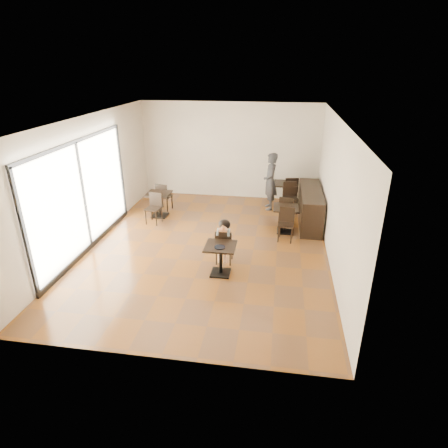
% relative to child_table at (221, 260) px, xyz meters
% --- Properties ---
extents(floor, '(6.00, 8.00, 0.01)m').
position_rel_child_table_xyz_m(floor, '(-0.54, 1.28, -0.35)').
color(floor, brown).
rests_on(floor, ground).
extents(ceiling, '(6.00, 8.00, 0.01)m').
position_rel_child_table_xyz_m(ceiling, '(-0.54, 1.28, 2.85)').
color(ceiling, silver).
rests_on(ceiling, floor).
extents(wall_back, '(6.00, 0.01, 3.20)m').
position_rel_child_table_xyz_m(wall_back, '(-0.54, 5.28, 1.25)').
color(wall_back, beige).
rests_on(wall_back, floor).
extents(wall_front, '(6.00, 0.01, 3.20)m').
position_rel_child_table_xyz_m(wall_front, '(-0.54, -2.72, 1.25)').
color(wall_front, beige).
rests_on(wall_front, floor).
extents(wall_left, '(0.01, 8.00, 3.20)m').
position_rel_child_table_xyz_m(wall_left, '(-3.54, 1.28, 1.25)').
color(wall_left, beige).
rests_on(wall_left, floor).
extents(wall_right, '(0.01, 8.00, 3.20)m').
position_rel_child_table_xyz_m(wall_right, '(2.46, 1.28, 1.25)').
color(wall_right, beige).
rests_on(wall_right, floor).
extents(storefront_window, '(0.04, 4.50, 2.60)m').
position_rel_child_table_xyz_m(storefront_window, '(-3.51, 0.78, 1.05)').
color(storefront_window, white).
rests_on(storefront_window, floor).
extents(child_table, '(0.67, 0.67, 0.71)m').
position_rel_child_table_xyz_m(child_table, '(0.00, 0.00, 0.00)').
color(child_table, black).
rests_on(child_table, floor).
extents(child_chair, '(0.38, 0.38, 0.85)m').
position_rel_child_table_xyz_m(child_chair, '(0.00, 0.55, 0.07)').
color(child_chair, black).
rests_on(child_chair, floor).
extents(child, '(0.38, 0.54, 1.07)m').
position_rel_child_table_xyz_m(child, '(0.00, 0.55, 0.18)').
color(child, gray).
rests_on(child, child_chair).
extents(plate, '(0.24, 0.24, 0.01)m').
position_rel_child_table_xyz_m(plate, '(0.00, -0.10, 0.36)').
color(plate, black).
rests_on(plate, child_table).
extents(pizza_slice, '(0.25, 0.19, 0.06)m').
position_rel_child_table_xyz_m(pizza_slice, '(0.00, 0.36, 0.57)').
color(pizza_slice, '#EFD477').
rests_on(pizza_slice, child).
extents(adult_patron, '(0.54, 0.73, 1.81)m').
position_rel_child_table_xyz_m(adult_patron, '(0.90, 4.25, 0.55)').
color(adult_patron, '#36363B').
rests_on(adult_patron, floor).
extents(cafe_table_mid, '(0.76, 0.76, 0.73)m').
position_rel_child_table_xyz_m(cafe_table_mid, '(1.42, 2.50, 0.01)').
color(cafe_table_mid, black).
rests_on(cafe_table_mid, floor).
extents(cafe_table_left, '(0.82, 0.82, 0.74)m').
position_rel_child_table_xyz_m(cafe_table_left, '(-2.39, 3.09, 0.02)').
color(cafe_table_left, black).
rests_on(cafe_table_left, floor).
extents(cafe_table_back, '(0.87, 0.87, 0.79)m').
position_rel_child_table_xyz_m(cafe_table_back, '(1.39, 4.55, 0.04)').
color(cafe_table_back, black).
rests_on(cafe_table_back, floor).
extents(chair_mid_a, '(0.43, 0.43, 0.88)m').
position_rel_child_table_xyz_m(chair_mid_a, '(1.42, 3.05, 0.09)').
color(chair_mid_a, black).
rests_on(chair_mid_a, floor).
extents(chair_mid_b, '(0.43, 0.43, 0.88)m').
position_rel_child_table_xyz_m(chair_mid_b, '(1.42, 1.95, 0.09)').
color(chair_mid_b, black).
rests_on(chair_mid_b, floor).
extents(chair_left_a, '(0.47, 0.47, 0.89)m').
position_rel_child_table_xyz_m(chair_left_a, '(-2.39, 3.64, 0.09)').
color(chair_left_a, black).
rests_on(chair_left_a, floor).
extents(chair_left_b, '(0.47, 0.47, 0.89)m').
position_rel_child_table_xyz_m(chair_left_b, '(-2.39, 2.54, 0.09)').
color(chair_left_b, black).
rests_on(chair_left_b, floor).
extents(chair_back_a, '(0.50, 0.50, 0.95)m').
position_rel_child_table_xyz_m(chair_back_a, '(1.55, 4.78, 0.12)').
color(chair_back_a, black).
rests_on(chair_back_a, floor).
extents(chair_back_b, '(0.50, 0.50, 0.95)m').
position_rel_child_table_xyz_m(chair_back_b, '(1.55, 4.00, 0.12)').
color(chair_back_b, black).
rests_on(chair_back_b, floor).
extents(service_counter, '(0.60, 2.40, 1.00)m').
position_rel_child_table_xyz_m(service_counter, '(2.11, 3.28, 0.15)').
color(service_counter, black).
rests_on(service_counter, floor).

